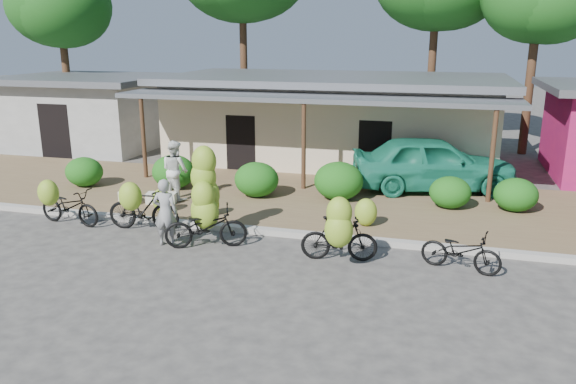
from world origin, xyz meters
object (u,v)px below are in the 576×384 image
at_px(vendor, 165,213).
at_px(tree_back_left, 57,4).
at_px(bystander, 175,170).
at_px(bike_left, 142,207).
at_px(teal_van, 433,163).
at_px(bike_far_right, 461,251).
at_px(sack_far, 129,198).
at_px(bike_center, 205,209).
at_px(sack_near, 162,198).
at_px(bike_far_left, 67,205).
at_px(bike_right, 339,234).

bearing_deg(vendor, tree_back_left, -52.26).
distance_m(tree_back_left, bystander, 14.77).
xyz_separation_m(vendor, bystander, (-1.38, 3.31, 0.19)).
distance_m(bike_left, bystander, 2.62).
xyz_separation_m(tree_back_left, teal_van, (17.64, -6.11, -5.28)).
xyz_separation_m(tree_back_left, bike_left, (10.63, -11.74, -5.62)).
bearing_deg(bike_far_right, vendor, 107.01).
bearing_deg(tree_back_left, sack_far, -47.34).
height_order(vendor, bystander, bystander).
height_order(bike_left, sack_far, bike_left).
relative_size(bike_left, bystander, 1.10).
distance_m(bike_center, sack_near, 3.54).
bearing_deg(bike_far_right, bike_far_left, 102.40).
xyz_separation_m(bike_right, bike_far_right, (2.56, 0.34, -0.26)).
xyz_separation_m(bike_left, bike_right, (5.21, -0.78, 0.05)).
xyz_separation_m(tree_back_left, bystander, (10.31, -9.17, -5.26)).
relative_size(bike_left, bike_far_right, 1.09).
distance_m(tree_back_left, sack_far, 14.78).
bearing_deg(sack_far, bike_center, -32.94).
distance_m(bike_center, bike_far_right, 5.87).
bearing_deg(bike_far_left, tree_back_left, 43.10).
bearing_deg(vendor, bike_far_left, -16.94).
height_order(bike_far_right, sack_near, bike_far_right).
relative_size(bike_right, bystander, 0.99).
height_order(vendor, teal_van, teal_van).
bearing_deg(tree_back_left, teal_van, -19.12).
relative_size(bike_center, teal_van, 0.46).
xyz_separation_m(bike_far_right, bystander, (-8.09, 3.01, 0.56)).
height_order(bike_left, bike_right, bike_right).
bearing_deg(teal_van, bystander, 98.48).
distance_m(bike_right, vendor, 4.16).
distance_m(bike_far_left, bike_center, 4.09).
xyz_separation_m(bike_center, vendor, (-0.86, -0.34, -0.06)).
bearing_deg(bike_center, bike_right, -118.53).
relative_size(bike_left, bike_right, 1.11).
height_order(bike_left, teal_van, teal_van).
height_order(bike_left, bike_far_right, bike_left).
bearing_deg(bike_left, bike_far_right, -97.83).
bearing_deg(bystander, sack_near, 91.28).
bearing_deg(bike_center, bike_left, 56.54).
xyz_separation_m(bike_right, sack_far, (-6.69, 2.59, -0.44)).
height_order(bike_center, bystander, bike_center).
height_order(bike_far_left, bike_far_right, bike_far_left).
bearing_deg(sack_near, bike_right, -26.25).
height_order(sack_near, vendor, vendor).
distance_m(tree_back_left, bike_left, 16.81).
xyz_separation_m(vendor, teal_van, (5.95, 6.37, 0.16)).
bearing_deg(bike_far_right, bike_left, 101.24).
bearing_deg(bike_right, bike_left, 72.68).
distance_m(tree_back_left, bike_right, 20.95).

